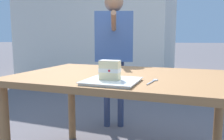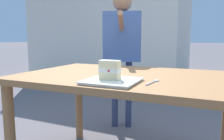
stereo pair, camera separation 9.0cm
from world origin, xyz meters
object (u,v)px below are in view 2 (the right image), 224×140
patio_table (127,88)px  diner_person (122,39)px  dessert_fork (153,82)px  dessert_plate (112,81)px  cake_slice (110,70)px

patio_table → diner_person: size_ratio=0.97×
diner_person → dessert_fork: bearing=119.4°
dessert_fork → dessert_plate: bearing=21.4°
dessert_plate → diner_person: bearing=-71.3°
patio_table → diner_person: (0.37, -0.85, 0.34)m
diner_person → patio_table: bearing=113.4°
dessert_fork → diner_person: 1.25m
patio_table → dessert_plate: dessert_plate is taller
cake_slice → dessert_fork: bearing=-158.4°
dessert_plate → dessert_fork: dessert_plate is taller
patio_table → dessert_plate: bearing=94.4°
dessert_plate → diner_person: 1.24m
patio_table → cake_slice: (-0.01, 0.31, 0.17)m
cake_slice → patio_table: bearing=-87.7°
dessert_plate → dessert_fork: 0.23m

